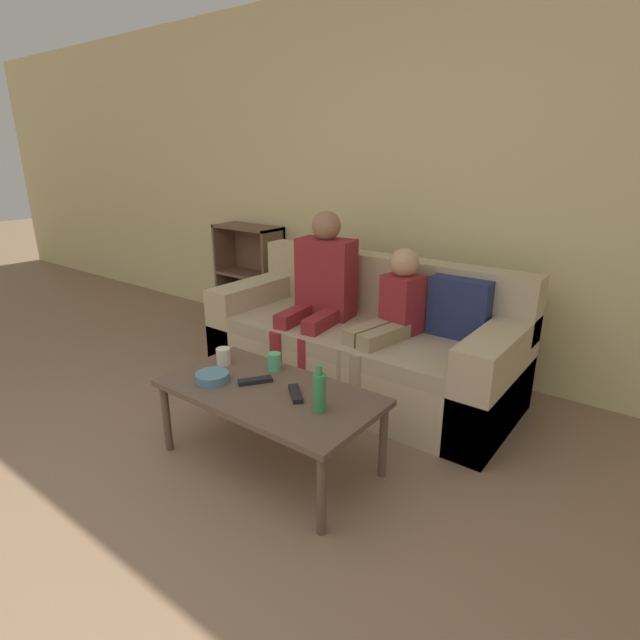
# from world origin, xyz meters

# --- Properties ---
(wall_back) EXTENTS (12.00, 0.06, 2.60)m
(wall_back) POSITION_xyz_m (0.00, 2.98, 1.30)
(wall_back) COLOR beige
(wall_back) RESTS_ON ground_plane
(couch) EXTENTS (2.01, 0.84, 0.84)m
(couch) POSITION_xyz_m (-0.02, 2.32, 0.29)
(couch) COLOR tan
(couch) RESTS_ON ground_plane
(bookshelf) EXTENTS (0.62, 0.28, 0.89)m
(bookshelf) POSITION_xyz_m (-1.54, 2.82, 0.34)
(bookshelf) COLOR brown
(bookshelf) RESTS_ON ground_plane
(coffee_table) EXTENTS (1.09, 0.57, 0.41)m
(coffee_table) POSITION_xyz_m (0.09, 1.30, 0.37)
(coffee_table) COLOR brown
(coffee_table) RESTS_ON ground_plane
(person_adult) EXTENTS (0.41, 0.63, 1.15)m
(person_adult) POSITION_xyz_m (-0.31, 2.24, 0.66)
(person_adult) COLOR maroon
(person_adult) RESTS_ON ground_plane
(person_child) EXTENTS (0.31, 0.62, 0.97)m
(person_child) POSITION_xyz_m (0.23, 2.19, 0.55)
(person_child) COLOR #9E8966
(person_child) RESTS_ON ground_plane
(cup_near) EXTENTS (0.07, 0.07, 0.09)m
(cup_near) POSITION_xyz_m (-0.04, 1.49, 0.46)
(cup_near) COLOR #4CB77A
(cup_near) RESTS_ON coffee_table
(cup_far) EXTENTS (0.08, 0.08, 0.09)m
(cup_far) POSITION_xyz_m (-0.31, 1.38, 0.45)
(cup_far) COLOR silver
(cup_far) RESTS_ON coffee_table
(tv_remote_0) EXTENTS (0.16, 0.15, 0.02)m
(tv_remote_0) POSITION_xyz_m (0.24, 1.33, 0.42)
(tv_remote_0) COLOR black
(tv_remote_0) RESTS_ON coffee_table
(tv_remote_1) EXTENTS (0.14, 0.17, 0.02)m
(tv_remote_1) POSITION_xyz_m (-0.01, 1.32, 0.42)
(tv_remote_1) COLOR black
(tv_remote_1) RESTS_ON coffee_table
(snack_bowl) EXTENTS (0.17, 0.17, 0.05)m
(snack_bowl) POSITION_xyz_m (-0.20, 1.20, 0.43)
(snack_bowl) COLOR teal
(snack_bowl) RESTS_ON coffee_table
(bottle) EXTENTS (0.06, 0.06, 0.22)m
(bottle) POSITION_xyz_m (0.41, 1.29, 0.50)
(bottle) COLOR #33844C
(bottle) RESTS_ON coffee_table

